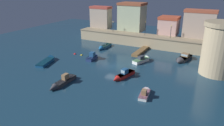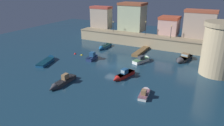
{
  "view_description": "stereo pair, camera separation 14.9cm",
  "coord_description": "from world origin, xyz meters",
  "px_view_note": "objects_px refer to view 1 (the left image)",
  "views": [
    {
      "loc": [
        19.57,
        -36.49,
        16.36
      ],
      "look_at": [
        0.0,
        0.37,
        0.58
      ],
      "focal_mm": 33.59,
      "sensor_mm": 36.0,
      "label": 1
    },
    {
      "loc": [
        19.7,
        -36.42,
        16.36
      ],
      "look_at": [
        0.0,
        0.37,
        0.58
      ],
      "focal_mm": 33.59,
      "sensor_mm": 36.0,
      "label": 2
    }
  ],
  "objects_px": {
    "moored_boat_3": "(93,57)",
    "moored_boat_0": "(48,60)",
    "moored_boat_1": "(123,75)",
    "moored_boat_5": "(183,59)",
    "quay_lamp_1": "(145,26)",
    "moored_boat_7": "(61,83)",
    "fortress_tower": "(220,49)",
    "moored_boat_2": "(145,93)",
    "moored_boat_4": "(143,59)",
    "moored_boat_6": "(104,47)",
    "mooring_buoy_1": "(82,55)",
    "mooring_buoy_0": "(75,54)",
    "quay_lamp_0": "(113,25)",
    "quay_lamp_2": "(171,30)"
  },
  "relations": [
    {
      "from": "moored_boat_1",
      "to": "moored_boat_5",
      "type": "distance_m",
      "value": 16.81
    },
    {
      "from": "moored_boat_1",
      "to": "moored_boat_3",
      "type": "xyz_separation_m",
      "value": [
        -10.66,
        6.26,
        0.05
      ]
    },
    {
      "from": "moored_boat_3",
      "to": "mooring_buoy_1",
      "type": "bearing_deg",
      "value": 71.46
    },
    {
      "from": "fortress_tower",
      "to": "quay_lamp_2",
      "type": "distance_m",
      "value": 17.0
    },
    {
      "from": "moored_boat_1",
      "to": "quay_lamp_0",
      "type": "bearing_deg",
      "value": -135.27
    },
    {
      "from": "moored_boat_2",
      "to": "moored_boat_4",
      "type": "bearing_deg",
      "value": 13.5
    },
    {
      "from": "moored_boat_4",
      "to": "mooring_buoy_0",
      "type": "bearing_deg",
      "value": 118.36
    },
    {
      "from": "quay_lamp_1",
      "to": "moored_boat_7",
      "type": "xyz_separation_m",
      "value": [
        -4.33,
        -29.9,
        -5.18
      ]
    },
    {
      "from": "moored_boat_2",
      "to": "moored_boat_4",
      "type": "height_order",
      "value": "moored_boat_4"
    },
    {
      "from": "fortress_tower",
      "to": "moored_boat_2",
      "type": "xyz_separation_m",
      "value": [
        -9.27,
        -14.26,
        -4.72
      ]
    },
    {
      "from": "moored_boat_0",
      "to": "moored_boat_4",
      "type": "height_order",
      "value": "moored_boat_4"
    },
    {
      "from": "fortress_tower",
      "to": "quay_lamp_0",
      "type": "bearing_deg",
      "value": 157.18
    },
    {
      "from": "quay_lamp_1",
      "to": "moored_boat_2",
      "type": "distance_m",
      "value": 28.57
    },
    {
      "from": "moored_boat_3",
      "to": "mooring_buoy_0",
      "type": "distance_m",
      "value": 5.91
    },
    {
      "from": "moored_boat_1",
      "to": "moored_boat_2",
      "type": "distance_m",
      "value": 7.16
    },
    {
      "from": "moored_boat_3",
      "to": "moored_boat_0",
      "type": "bearing_deg",
      "value": 123.31
    },
    {
      "from": "moored_boat_7",
      "to": "quay_lamp_2",
      "type": "bearing_deg",
      "value": 158.23
    },
    {
      "from": "quay_lamp_0",
      "to": "moored_boat_1",
      "type": "xyz_separation_m",
      "value": [
        13.75,
        -22.22,
        -4.66
      ]
    },
    {
      "from": "quay_lamp_1",
      "to": "mooring_buoy_1",
      "type": "xyz_separation_m",
      "value": [
        -10.73,
        -15.11,
        -5.6
      ]
    },
    {
      "from": "moored_boat_6",
      "to": "mooring_buoy_1",
      "type": "distance_m",
      "value": 7.85
    },
    {
      "from": "fortress_tower",
      "to": "moored_boat_0",
      "type": "relative_size",
      "value": 1.44
    },
    {
      "from": "moored_boat_3",
      "to": "mooring_buoy_1",
      "type": "distance_m",
      "value": 3.97
    },
    {
      "from": "quay_lamp_0",
      "to": "moored_boat_3",
      "type": "xyz_separation_m",
      "value": [
        3.09,
        -15.96,
        -4.6
      ]
    },
    {
      "from": "moored_boat_0",
      "to": "moored_boat_1",
      "type": "xyz_separation_m",
      "value": [
        18.43,
        0.12,
        0.15
      ]
    },
    {
      "from": "moored_boat_7",
      "to": "mooring_buoy_0",
      "type": "distance_m",
      "value": 16.95
    },
    {
      "from": "moored_boat_2",
      "to": "moored_boat_3",
      "type": "bearing_deg",
      "value": 49.73
    },
    {
      "from": "fortress_tower",
      "to": "quay_lamp_2",
      "type": "bearing_deg",
      "value": 134.44
    },
    {
      "from": "quay_lamp_0",
      "to": "quay_lamp_1",
      "type": "height_order",
      "value": "quay_lamp_1"
    },
    {
      "from": "mooring_buoy_1",
      "to": "moored_boat_4",
      "type": "bearing_deg",
      "value": 11.26
    },
    {
      "from": "moored_boat_1",
      "to": "mooring_buoy_1",
      "type": "relative_size",
      "value": 11.52
    },
    {
      "from": "moored_boat_3",
      "to": "mooring_buoy_1",
      "type": "height_order",
      "value": "moored_boat_3"
    },
    {
      "from": "mooring_buoy_1",
      "to": "moored_boat_7",
      "type": "bearing_deg",
      "value": -66.6
    },
    {
      "from": "quay_lamp_1",
      "to": "moored_boat_5",
      "type": "xyz_separation_m",
      "value": [
        11.86,
        -7.48,
        -5.17
      ]
    },
    {
      "from": "quay_lamp_1",
      "to": "moored_boat_0",
      "type": "relative_size",
      "value": 0.54
    },
    {
      "from": "moored_boat_0",
      "to": "moored_boat_1",
      "type": "height_order",
      "value": "moored_boat_1"
    },
    {
      "from": "quay_lamp_2",
      "to": "moored_boat_4",
      "type": "relative_size",
      "value": 0.58
    },
    {
      "from": "moored_boat_1",
      "to": "moored_boat_3",
      "type": "height_order",
      "value": "moored_boat_3"
    },
    {
      "from": "moored_boat_6",
      "to": "mooring_buoy_0",
      "type": "height_order",
      "value": "moored_boat_6"
    },
    {
      "from": "moored_boat_6",
      "to": "moored_boat_7",
      "type": "distance_m",
      "value": 22.89
    },
    {
      "from": "moored_boat_1",
      "to": "moored_boat_7",
      "type": "xyz_separation_m",
      "value": [
        -8.1,
        -7.68,
        -0.06
      ]
    },
    {
      "from": "fortress_tower",
      "to": "moored_boat_3",
      "type": "relative_size",
      "value": 2.3
    },
    {
      "from": "moored_boat_0",
      "to": "moored_boat_1",
      "type": "relative_size",
      "value": 1.19
    },
    {
      "from": "moored_boat_3",
      "to": "moored_boat_4",
      "type": "xyz_separation_m",
      "value": [
        10.9,
        3.78,
        -0.06
      ]
    },
    {
      "from": "fortress_tower",
      "to": "quay_lamp_2",
      "type": "height_order",
      "value": "fortress_tower"
    },
    {
      "from": "moored_boat_1",
      "to": "moored_boat_7",
      "type": "height_order",
      "value": "moored_boat_1"
    },
    {
      "from": "fortress_tower",
      "to": "moored_boat_5",
      "type": "distance_m",
      "value": 9.62
    },
    {
      "from": "moored_boat_0",
      "to": "moored_boat_1",
      "type": "distance_m",
      "value": 18.43
    },
    {
      "from": "moored_boat_4",
      "to": "moored_boat_2",
      "type": "bearing_deg",
      "value": -140.34
    },
    {
      "from": "fortress_tower",
      "to": "moored_boat_1",
      "type": "relative_size",
      "value": 1.71
    },
    {
      "from": "quay_lamp_2",
      "to": "moored_boat_5",
      "type": "distance_m",
      "value": 10.19
    }
  ]
}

